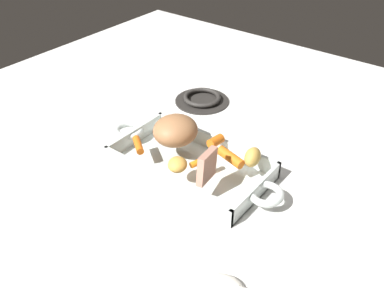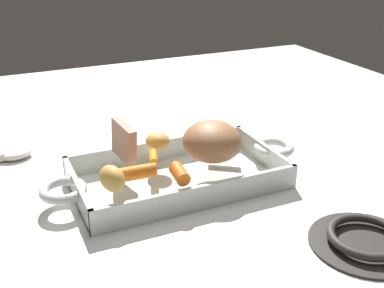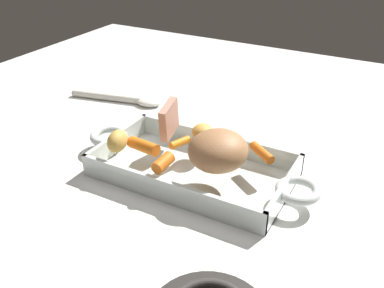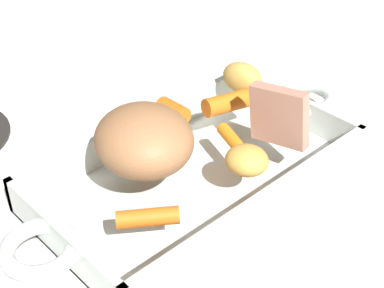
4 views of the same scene
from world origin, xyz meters
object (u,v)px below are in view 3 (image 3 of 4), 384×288
at_px(roasting_dish, 193,168).
at_px(baby_carrot_southwest, 180,143).
at_px(roast_slice_thin, 169,119).
at_px(potato_corner, 117,141).
at_px(baby_carrot_center_right, 144,146).
at_px(baby_carrot_long, 262,153).
at_px(baby_carrot_center_left, 163,163).
at_px(potato_near_roast, 203,132).
at_px(serving_spoon, 125,99).
at_px(pork_roast, 218,151).

xyz_separation_m(roasting_dish, baby_carrot_southwest, (-0.04, 0.02, 0.04)).
xyz_separation_m(roast_slice_thin, potato_corner, (-0.05, -0.11, -0.01)).
height_order(baby_carrot_center_right, baby_carrot_long, baby_carrot_center_right).
height_order(baby_carrot_center_left, potato_corner, potato_corner).
relative_size(roasting_dish, potato_near_roast, 10.32).
xyz_separation_m(baby_carrot_southwest, serving_spoon, (-0.29, 0.20, -0.04)).
xyz_separation_m(roast_slice_thin, baby_carrot_center_right, (-0.01, -0.08, -0.02)).
distance_m(roast_slice_thin, baby_carrot_long, 0.20).
xyz_separation_m(baby_carrot_southwest, potato_corner, (-0.10, -0.07, 0.01)).
distance_m(roasting_dish, baby_carrot_center_left, 0.08).
distance_m(roasting_dish, serving_spoon, 0.39).
relative_size(baby_carrot_center_left, potato_corner, 0.78).
relative_size(baby_carrot_long, potato_near_roast, 1.28).
height_order(baby_carrot_southwest, potato_corner, potato_corner).
xyz_separation_m(baby_carrot_long, potato_corner, (-0.25, -0.11, 0.01)).
distance_m(potato_corner, potato_near_roast, 0.17).
xyz_separation_m(baby_carrot_center_right, potato_near_roast, (0.08, 0.10, 0.00)).
relative_size(roasting_dish, serving_spoon, 1.92).
xyz_separation_m(pork_roast, baby_carrot_long, (0.06, 0.07, -0.03)).
height_order(roast_slice_thin, baby_carrot_center_right, roast_slice_thin).
distance_m(pork_roast, baby_carrot_long, 0.10).
xyz_separation_m(potato_corner, potato_near_roast, (0.12, 0.12, -0.01)).
relative_size(roasting_dish, roast_slice_thin, 7.15).
height_order(baby_carrot_center_right, serving_spoon, baby_carrot_center_right).
relative_size(baby_carrot_center_left, baby_carrot_southwest, 0.92).
xyz_separation_m(baby_carrot_center_left, potato_corner, (-0.11, 0.01, 0.01)).
distance_m(baby_carrot_center_left, potato_corner, 0.11).
xyz_separation_m(pork_roast, serving_spoon, (-0.39, 0.24, -0.07)).
bearing_deg(pork_roast, serving_spoon, 148.29).
height_order(roast_slice_thin, baby_carrot_long, roast_slice_thin).
bearing_deg(roasting_dish, pork_roast, -16.88).
bearing_deg(pork_roast, baby_carrot_center_right, -173.43).
height_order(pork_roast, baby_carrot_southwest, pork_roast).
bearing_deg(baby_carrot_center_left, baby_carrot_long, 41.21).
bearing_deg(baby_carrot_southwest, potato_near_roast, 61.12).
height_order(baby_carrot_center_left, potato_near_roast, potato_near_roast).
bearing_deg(baby_carrot_center_left, pork_roast, 30.73).
bearing_deg(pork_roast, baby_carrot_southwest, 160.33).
bearing_deg(roast_slice_thin, pork_roast, -25.06).
bearing_deg(baby_carrot_center_right, baby_carrot_long, 23.73).
height_order(baby_carrot_long, potato_near_roast, potato_near_roast).
bearing_deg(baby_carrot_center_right, roasting_dish, 21.39).
bearing_deg(roasting_dish, potato_corner, -157.54).
distance_m(pork_roast, potato_near_roast, 0.11).
distance_m(roast_slice_thin, baby_carrot_southwest, 0.06).
bearing_deg(potato_near_roast, roast_slice_thin, -167.28).
distance_m(pork_roast, potato_corner, 0.20).
height_order(pork_roast, baby_carrot_long, pork_roast).
bearing_deg(roast_slice_thin, baby_carrot_southwest, -35.70).
distance_m(roast_slice_thin, serving_spoon, 0.31).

